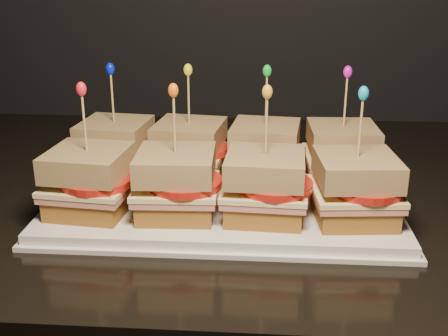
{
  "coord_description": "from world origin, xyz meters",
  "views": [
    {
      "loc": [
        -0.04,
        0.86,
        1.2
      ],
      "look_at": [
        -0.09,
        1.55,
        0.94
      ],
      "focal_mm": 45.0,
      "sensor_mm": 36.0,
      "label": 1
    }
  ],
  "objects": [
    {
      "name": "granite_slab",
      "position": [
        -0.21,
        1.64,
        0.87
      ],
      "size": [
        2.2,
        0.74,
        0.04
      ],
      "primitive_type": "cube",
      "color": "black",
      "rests_on": "cabinet"
    },
    {
      "name": "platter",
      "position": [
        -0.09,
        1.55,
        0.9
      ],
      "size": [
        0.45,
        0.28,
        0.02
      ],
      "primitive_type": "cube",
      "color": "white",
      "rests_on": "granite_slab"
    },
    {
      "name": "platter_rim",
      "position": [
        -0.09,
        1.55,
        0.89
      ],
      "size": [
        0.46,
        0.29,
        0.01
      ],
      "primitive_type": "cube",
      "color": "white",
      "rests_on": "granite_slab"
    },
    {
      "name": "sandwich_0_bread_bot",
      "position": [
        -0.25,
        1.61,
        0.92
      ],
      "size": [
        0.1,
        0.1,
        0.03
      ],
      "primitive_type": "cube",
      "rotation": [
        0.0,
        0.0,
        -0.11
      ],
      "color": "brown",
      "rests_on": "platter"
    },
    {
      "name": "sandwich_0_ham",
      "position": [
        -0.25,
        1.61,
        0.93
      ],
      "size": [
        0.11,
        0.11,
        0.01
      ],
      "primitive_type": "cube",
      "rotation": [
        0.0,
        0.0,
        -0.11
      ],
      "color": "#BE6863",
      "rests_on": "sandwich_0_bread_bot"
    },
    {
      "name": "sandwich_0_cheese",
      "position": [
        -0.25,
        1.61,
        0.94
      ],
      "size": [
        0.11,
        0.11,
        0.01
      ],
      "primitive_type": "cube",
      "rotation": [
        0.0,
        0.0,
        -0.11
      ],
      "color": "#FFEAA0",
      "rests_on": "sandwich_0_ham"
    },
    {
      "name": "sandwich_0_tomato",
      "position": [
        -0.24,
        1.61,
        0.95
      ],
      "size": [
        0.09,
        0.09,
        0.01
      ],
      "primitive_type": "cylinder",
      "color": "red",
      "rests_on": "sandwich_0_cheese"
    },
    {
      "name": "sandwich_0_bread_top",
      "position": [
        -0.25,
        1.61,
        0.97
      ],
      "size": [
        0.1,
        0.1,
        0.03
      ],
      "primitive_type": "cube",
      "rotation": [
        0.0,
        0.0,
        -0.11
      ],
      "color": "#5D2D0B",
      "rests_on": "sandwich_0_tomato"
    },
    {
      "name": "sandwich_0_pick",
      "position": [
        -0.25,
        1.61,
        1.01
      ],
      "size": [
        0.0,
        0.0,
        0.09
      ],
      "primitive_type": "cylinder",
      "color": "tan",
      "rests_on": "sandwich_0_bread_top"
    },
    {
      "name": "sandwich_0_frill",
      "position": [
        -0.25,
        1.61,
        1.06
      ],
      "size": [
        0.01,
        0.01,
        0.02
      ],
      "primitive_type": "ellipsoid",
      "color": "#0514D4",
      "rests_on": "sandwich_0_pick"
    },
    {
      "name": "sandwich_1_bread_bot",
      "position": [
        -0.15,
        1.61,
        0.92
      ],
      "size": [
        0.1,
        0.1,
        0.03
      ],
      "primitive_type": "cube",
      "rotation": [
        0.0,
        0.0,
        -0.13
      ],
      "color": "brown",
      "rests_on": "platter"
    },
    {
      "name": "sandwich_1_ham",
      "position": [
        -0.15,
        1.61,
        0.93
      ],
      "size": [
        0.11,
        0.11,
        0.01
      ],
      "primitive_type": "cube",
      "rotation": [
        0.0,
        0.0,
        -0.13
      ],
      "color": "#BE6863",
      "rests_on": "sandwich_1_bread_bot"
    },
    {
      "name": "sandwich_1_cheese",
      "position": [
        -0.15,
        1.61,
        0.94
      ],
      "size": [
        0.11,
        0.11,
        0.01
      ],
      "primitive_type": "cube",
      "rotation": [
        0.0,
        0.0,
        -0.13
      ],
      "color": "#FFEAA0",
      "rests_on": "sandwich_1_ham"
    },
    {
      "name": "sandwich_1_tomato",
      "position": [
        -0.13,
        1.61,
        0.95
      ],
      "size": [
        0.09,
        0.09,
        0.01
      ],
      "primitive_type": "cylinder",
      "color": "red",
      "rests_on": "sandwich_1_cheese"
    },
    {
      "name": "sandwich_1_bread_top",
      "position": [
        -0.15,
        1.61,
        0.97
      ],
      "size": [
        0.1,
        0.1,
        0.03
      ],
      "primitive_type": "cube",
      "rotation": [
        0.0,
        0.0,
        -0.13
      ],
      "color": "#5D2D0B",
      "rests_on": "sandwich_1_tomato"
    },
    {
      "name": "sandwich_1_pick",
      "position": [
        -0.15,
        1.61,
        1.01
      ],
      "size": [
        0.0,
        0.0,
        0.09
      ],
      "primitive_type": "cylinder",
      "color": "tan",
      "rests_on": "sandwich_1_bread_top"
    },
    {
      "name": "sandwich_1_frill",
      "position": [
        -0.15,
        1.61,
        1.06
      ],
      "size": [
        0.01,
        0.01,
        0.02
      ],
      "primitive_type": "ellipsoid",
      "color": "yellow",
      "rests_on": "sandwich_1_pick"
    },
    {
      "name": "sandwich_2_bread_bot",
      "position": [
        -0.04,
        1.61,
        0.92
      ],
      "size": [
        0.1,
        0.1,
        0.03
      ],
      "primitive_type": "cube",
      "rotation": [
        0.0,
        0.0,
        -0.11
      ],
      "color": "brown",
      "rests_on": "platter"
    },
    {
      "name": "sandwich_2_ham",
      "position": [
        -0.04,
        1.61,
        0.93
      ],
      "size": [
        0.11,
        0.11,
        0.01
      ],
      "primitive_type": "cube",
      "rotation": [
        0.0,
        0.0,
        -0.11
      ],
      "color": "#BE6863",
      "rests_on": "sandwich_2_bread_bot"
    },
    {
      "name": "sandwich_2_cheese",
      "position": [
        -0.04,
        1.61,
        0.94
      ],
      "size": [
        0.11,
        0.11,
        0.01
      ],
      "primitive_type": "cube",
      "rotation": [
        0.0,
        0.0,
        -0.11
      ],
      "color": "#FFEAA0",
      "rests_on": "sandwich_2_ham"
    },
    {
      "name": "sandwich_2_tomato",
      "position": [
        -0.03,
        1.61,
        0.95
      ],
      "size": [
        0.09,
        0.09,
        0.01
      ],
      "primitive_type": "cylinder",
      "color": "red",
      "rests_on": "sandwich_2_cheese"
    },
    {
      "name": "sandwich_2_bread_top",
      "position": [
        -0.04,
        1.61,
        0.97
      ],
      "size": [
        0.1,
        0.1,
        0.03
      ],
      "primitive_type": "cube",
      "rotation": [
        0.0,
        0.0,
        -0.11
      ],
      "color": "#5D2D0B",
      "rests_on": "sandwich_2_tomato"
    },
    {
      "name": "sandwich_2_pick",
      "position": [
        -0.04,
        1.61,
        1.01
      ],
      "size": [
        0.0,
        0.0,
        0.09
      ],
      "primitive_type": "cylinder",
      "color": "tan",
      "rests_on": "sandwich_2_bread_top"
    },
    {
      "name": "sandwich_2_frill",
      "position": [
        -0.04,
        1.61,
        1.06
      ],
      "size": [
        0.01,
        0.01,
        0.02
      ],
      "primitive_type": "ellipsoid",
      "color": "green",
      "rests_on": "sandwich_2_pick"
    },
    {
      "name": "sandwich_3_bread_bot",
      "position": [
        0.07,
        1.61,
        0.92
      ],
      "size": [
        0.09,
        0.09,
        0.03
      ],
      "primitive_type": "cube",
      "rotation": [
        0.0,
        0.0,
        0.04
      ],
      "color": "brown",
      "rests_on": "platter"
    },
    {
      "name": "sandwich_3_ham",
      "position": [
        0.07,
        1.61,
        0.93
      ],
      "size": [
        0.1,
        0.1,
        0.01
      ],
      "primitive_type": "cube",
      "rotation": [
        0.0,
        0.0,
        0.04
      ],
      "color": "#BE6863",
      "rests_on": "sandwich_3_bread_bot"
    },
    {
      "name": "sandwich_3_cheese",
      "position": [
        0.07,
        1.61,
        0.94
      ],
      "size": [
        0.1,
        0.1,
        0.01
      ],
      "primitive_type": "cube",
      "rotation": [
        0.0,
        0.0,
        0.04
      ],
      "color": "#FFEAA0",
      "rests_on": "sandwich_3_ham"
    },
    {
      "name": "sandwich_3_tomato",
      "position": [
        0.08,
        1.61,
        0.95
      ],
      "size": [
        0.09,
        0.09,
        0.01
      ],
      "primitive_type": "cylinder",
      "color": "red",
      "rests_on": "sandwich_3_cheese"
    },
    {
      "name": "sandwich_3_bread_top",
      "position": [
        0.07,
        1.61,
        0.97
      ],
      "size": [
        0.1,
        0.1,
        0.03
      ],
      "primitive_type": "cube",
      "rotation": [
        0.0,
        0.0,
        0.04
      ],
      "color": "#5D2D0B",
      "rests_on": "sandwich_3_tomato"
    },
    {
      "name": "sandwich_3_pick",
      "position": [
        0.07,
        1.61,
        1.01
      ],
      "size": [
        0.0,
        0.0,
        0.09
      ],
      "primitive_type": "cylinder",
      "color": "tan",
      "rests_on": "sandwich_3_bread_top"
    },
    {
      "name": "sandwich_3_frill",
      "position": [
        0.07,
        1.61,
        1.06
      ],
      "size": [
        0.01,
        0.01,
        0.02
      ],
      "primitive_type": "ellipsoid",
      "color": "#C910B7",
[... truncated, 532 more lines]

